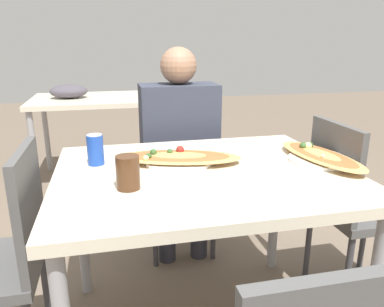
{
  "coord_description": "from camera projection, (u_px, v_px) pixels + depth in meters",
  "views": [
    {
      "loc": [
        -0.35,
        -1.33,
        1.24
      ],
      "look_at": [
        -0.04,
        0.03,
        0.82
      ],
      "focal_mm": 35.0,
      "sensor_mm": 36.0,
      "label": 1
    }
  ],
  "objects": [
    {
      "name": "pizza_main",
      "position": [
        178.0,
        158.0,
        1.54
      ],
      "size": [
        0.55,
        0.33,
        0.06
      ],
      "color": "white",
      "rests_on": "dining_table"
    },
    {
      "name": "chair_side_left",
      "position": [
        1.0,
        254.0,
        1.34
      ],
      "size": [
        0.4,
        0.4,
        0.89
      ],
      "rotation": [
        0.0,
        0.0,
        1.57
      ],
      "color": "#4C4C4C",
      "rests_on": "ground_plane"
    },
    {
      "name": "background_table",
      "position": [
        91.0,
        104.0,
        3.34
      ],
      "size": [
        1.1,
        0.8,
        0.88
      ],
      "color": "beige",
      "rests_on": "ground_plane"
    },
    {
      "name": "drink_glass",
      "position": [
        128.0,
        172.0,
        1.26
      ],
      "size": [
        0.08,
        0.08,
        0.12
      ],
      "color": "#4C2D19",
      "rests_on": "dining_table"
    },
    {
      "name": "dining_table",
      "position": [
        203.0,
        188.0,
        1.48
      ],
      "size": [
        1.14,
        0.91,
        0.76
      ],
      "color": "beige",
      "rests_on": "ground_plane"
    },
    {
      "name": "soda_can",
      "position": [
        95.0,
        150.0,
        1.51
      ],
      "size": [
        0.07,
        0.07,
        0.12
      ],
      "color": "#1E47B2",
      "rests_on": "dining_table"
    },
    {
      "name": "person_seated",
      "position": [
        180.0,
        138.0,
        2.11
      ],
      "size": [
        0.43,
        0.26,
        1.21
      ],
      "rotation": [
        0.0,
        0.0,
        3.14
      ],
      "color": "#2D2D38",
      "rests_on": "ground_plane"
    },
    {
      "name": "pizza_second",
      "position": [
        321.0,
        156.0,
        1.56
      ],
      "size": [
        0.27,
        0.5,
        0.06
      ],
      "color": "white",
      "rests_on": "dining_table"
    },
    {
      "name": "chair_far_seated",
      "position": [
        176.0,
        167.0,
        2.27
      ],
      "size": [
        0.4,
        0.4,
        0.89
      ],
      "rotation": [
        0.0,
        0.0,
        3.14
      ],
      "color": "#4C4C4C",
      "rests_on": "ground_plane"
    },
    {
      "name": "chair_side_right",
      "position": [
        351.0,
        201.0,
        1.79
      ],
      "size": [
        0.4,
        0.4,
        0.89
      ],
      "rotation": [
        0.0,
        0.0,
        -1.57
      ],
      "color": "#4C4C4C",
      "rests_on": "ground_plane"
    }
  ]
}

